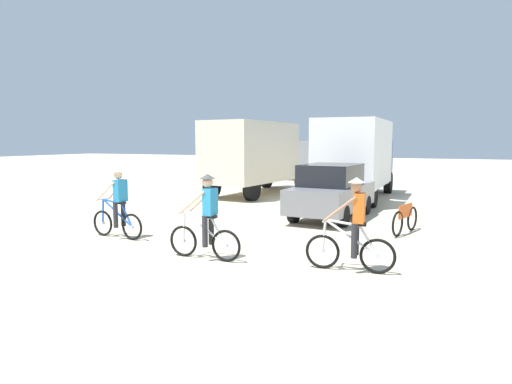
# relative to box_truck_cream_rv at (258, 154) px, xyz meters

# --- Properties ---
(ground_plane) EXTENTS (120.00, 120.00, 0.00)m
(ground_plane) POSITION_rel_box_truck_cream_rv_xyz_m (3.42, -12.07, -1.87)
(ground_plane) COLOR beige
(box_truck_cream_rv) EXTENTS (3.09, 6.97, 3.35)m
(box_truck_cream_rv) POSITION_rel_box_truck_cream_rv_xyz_m (0.00, 0.00, 0.00)
(box_truck_cream_rv) COLOR beige
(box_truck_cream_rv) RESTS_ON ground
(box_truck_avon_van) EXTENTS (2.42, 6.76, 3.35)m
(box_truck_avon_van) POSITION_rel_box_truck_cream_rv_xyz_m (4.62, 0.05, 0.00)
(box_truck_avon_van) COLOR white
(box_truck_avon_van) RESTS_ON ground
(sedan_parked) EXTENTS (2.07, 4.32, 1.76)m
(sedan_parked) POSITION_rel_box_truck_cream_rv_xyz_m (4.84, -5.19, -0.99)
(sedan_parked) COLOR slate
(sedan_parked) RESTS_ON ground
(cyclist_orange_shirt) EXTENTS (1.73, 0.52, 1.82)m
(cyclist_orange_shirt) POSITION_rel_box_truck_cream_rv_xyz_m (0.53, -10.28, -1.03)
(cyclist_orange_shirt) COLOR black
(cyclist_orange_shirt) RESTS_ON ground
(cyclist_cowboy_hat) EXTENTS (1.73, 0.52, 1.82)m
(cyclist_cowboy_hat) POSITION_rel_box_truck_cream_rv_xyz_m (3.64, -11.18, -1.03)
(cyclist_cowboy_hat) COLOR black
(cyclist_cowboy_hat) RESTS_ON ground
(cyclist_near_camera) EXTENTS (1.73, 0.52, 1.82)m
(cyclist_near_camera) POSITION_rel_box_truck_cream_rv_xyz_m (6.65, -10.82, -1.03)
(cyclist_near_camera) COLOR black
(cyclist_near_camera) RESTS_ON ground
(bicycle_spare) EXTENTS (0.64, 1.68, 0.97)m
(bicycle_spare) POSITION_rel_box_truck_cream_rv_xyz_m (7.25, -6.73, -1.48)
(bicycle_spare) COLOR black
(bicycle_spare) RESTS_ON ground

